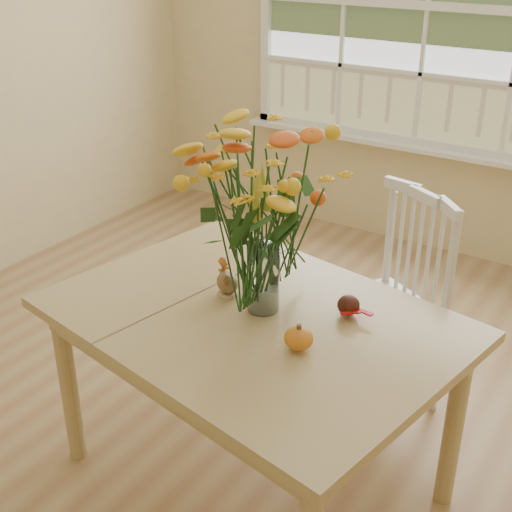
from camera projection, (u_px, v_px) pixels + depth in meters
The scene contains 9 objects.
floor at pixel (215, 418), 3.07m from camera, with size 4.00×4.50×0.01m, color #A0754D.
wall_back at pixel (426, 40), 4.17m from camera, with size 4.00×0.02×2.70m, color beige.
window at pixel (428, 9), 4.06m from camera, with size 2.42×0.12×1.74m.
dining_table at pixel (253, 336), 2.46m from camera, with size 1.57×1.25×0.76m.
windsor_chair at pixel (396, 293), 2.98m from camera, with size 0.61×0.60×0.98m.
flower_vase at pixel (264, 208), 2.28m from camera, with size 0.54×0.54×0.65m.
pumpkin at pixel (299, 339), 2.20m from camera, with size 0.10×0.10×0.07m, color orange.
turkey_figurine at pixel (227, 283), 2.52m from camera, with size 0.12×0.11×0.12m.
dark_gourd at pixel (348, 306), 2.40m from camera, with size 0.13×0.08×0.07m.
Camera 1 is at (1.48, -1.94, 2.01)m, focal length 48.00 mm.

